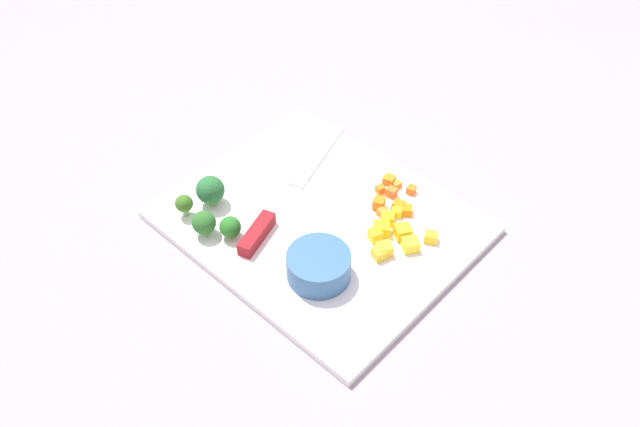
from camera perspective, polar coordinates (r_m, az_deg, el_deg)
ground_plane at (r=0.91m, az=-0.00°, el=-0.97°), size 4.00×4.00×0.00m
cutting_board at (r=0.91m, az=-0.00°, el=-0.71°), size 0.40×0.33×0.01m
prep_bowl at (r=0.82m, az=-0.12°, el=-4.68°), size 0.08×0.08×0.04m
chef_knife at (r=0.91m, az=-3.85°, el=0.56°), size 0.12×0.30×0.02m
carrot_dice_0 at (r=0.95m, az=8.12°, el=2.11°), size 0.01×0.02×0.01m
carrot_dice_1 at (r=0.96m, az=6.84°, el=2.57°), size 0.01×0.01×0.01m
carrot_dice_2 at (r=0.94m, az=6.39°, el=1.89°), size 0.01×0.01×0.01m
carrot_dice_3 at (r=0.92m, az=7.68°, el=0.30°), size 0.02×0.02×0.01m
carrot_dice_4 at (r=0.94m, az=5.36°, el=2.16°), size 0.01×0.01×0.01m
carrot_dice_5 at (r=0.96m, az=6.16°, el=3.00°), size 0.02×0.02×0.01m
carrot_dice_6 at (r=0.92m, az=5.26°, el=0.90°), size 0.02×0.02×0.02m
carrot_dice_7 at (r=0.91m, az=5.65°, el=0.05°), size 0.02×0.01×0.01m
carrot_dice_8 at (r=0.92m, az=7.00°, el=0.68°), size 0.02×0.02×0.01m
pepper_dice_0 at (r=0.91m, az=6.83°, el=0.10°), size 0.02×0.02×0.01m
pepper_dice_1 at (r=0.88m, az=7.36°, el=-1.64°), size 0.03×0.03×0.02m
pepper_dice_2 at (r=0.86m, az=5.73°, el=-3.21°), size 0.03×0.03×0.02m
pepper_dice_3 at (r=0.85m, az=5.06°, el=-3.75°), size 0.02×0.02×0.02m
pepper_dice_4 at (r=0.87m, az=8.05°, el=-2.77°), size 0.03×0.03×0.02m
pepper_dice_5 at (r=0.88m, az=9.83°, el=-2.09°), size 0.02×0.02×0.01m
pepper_dice_6 at (r=0.90m, az=6.02°, el=-0.44°), size 0.02×0.02×0.01m
pepper_dice_7 at (r=0.88m, az=4.93°, el=-1.91°), size 0.02×0.02×0.02m
pepper_dice_8 at (r=0.88m, az=5.51°, el=-1.38°), size 0.03×0.03×0.02m
broccoli_floret_0 at (r=0.88m, az=-7.99°, el=-1.22°), size 0.03×0.03×0.03m
broccoli_floret_1 at (r=0.92m, az=-9.72°, el=2.05°), size 0.04×0.04×0.05m
broccoli_floret_2 at (r=0.88m, az=-10.28°, el=-0.83°), size 0.03×0.03×0.04m
broccoli_floret_3 at (r=0.92m, az=-11.99°, el=0.83°), size 0.03×0.03×0.04m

